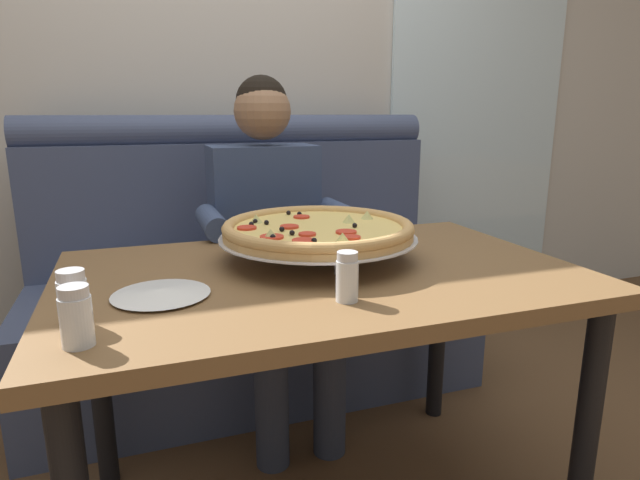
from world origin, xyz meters
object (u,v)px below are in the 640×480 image
shaker_pepper_flakes (74,303)px  diner_main (271,231)px  shaker_oregano (347,280)px  dining_table (321,301)px  shaker_parmesan (77,321)px  pizza (318,230)px  plate_near_left (161,292)px  booth_bench (252,290)px

shaker_pepper_flakes → diner_main: bearing=54.3°
diner_main → shaker_oregano: bearing=-93.3°
diner_main → shaker_pepper_flakes: 1.02m
shaker_oregano → shaker_pepper_flakes: 0.54m
dining_table → shaker_parmesan: size_ratio=12.02×
dining_table → pizza: bearing=76.5°
diner_main → plate_near_left: 0.82m
plate_near_left → dining_table: bearing=10.8°
dining_table → shaker_pepper_flakes: (-0.57, -0.20, 0.14)m
shaker_oregano → shaker_parmesan: (-0.53, -0.05, 0.00)m
dining_table → shaker_pepper_flakes: shaker_pepper_flakes is taller
shaker_parmesan → diner_main: bearing=57.8°
booth_bench → shaker_oregano: 1.20m
dining_table → plate_near_left: bearing=-169.2°
shaker_pepper_flakes → shaker_parmesan: size_ratio=1.02×
shaker_parmesan → booth_bench: bearing=64.8°
dining_table → pizza: size_ratio=2.43×
diner_main → shaker_parmesan: 1.09m
dining_table → diner_main: bearing=88.0°
plate_near_left → diner_main: bearing=58.6°
diner_main → shaker_pepper_flakes: bearing=-125.7°
booth_bench → dining_table: (0.00, -0.89, 0.26)m
diner_main → shaker_oregano: diner_main is taller
dining_table → plate_near_left: plate_near_left is taller
dining_table → shaker_pepper_flakes: size_ratio=11.77×
shaker_pepper_flakes → plate_near_left: 0.21m
shaker_oregano → shaker_pepper_flakes: bearing=175.6°
diner_main → plate_near_left: size_ratio=5.89×
pizza → shaker_pepper_flakes: size_ratio=4.85×
dining_table → diner_main: 0.63m
pizza → shaker_oregano: size_ratio=4.94×
diner_main → pizza: diner_main is taller
pizza → plate_near_left: bearing=-158.6°
pizza → shaker_pepper_flakes: (-0.59, -0.29, -0.04)m
shaker_oregano → dining_table: bearing=83.5°
shaker_oregano → booth_bench: bearing=88.6°
dining_table → shaker_oregano: 0.28m
diner_main → shaker_pepper_flakes: diner_main is taller
shaker_oregano → shaker_pepper_flakes: shaker_pepper_flakes is taller
booth_bench → shaker_oregano: bearing=-91.4°
shaker_parmesan → plate_near_left: shaker_parmesan is taller
booth_bench → plate_near_left: booth_bench is taller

